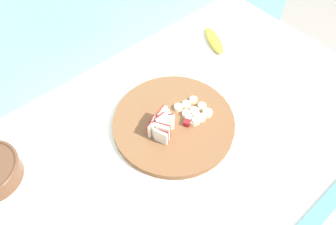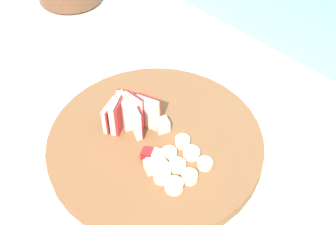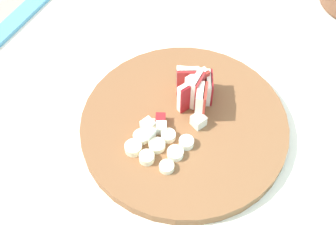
{
  "view_description": "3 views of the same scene",
  "coord_description": "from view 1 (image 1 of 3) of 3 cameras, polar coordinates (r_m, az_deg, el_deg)",
  "views": [
    {
      "loc": [
        -0.36,
        -0.36,
        1.7
      ],
      "look_at": [
        0.01,
        0.07,
        0.96
      ],
      "focal_mm": 34.1,
      "sensor_mm": 36.0,
      "label": 1
    },
    {
      "loc": [
        0.37,
        -0.28,
        1.5
      ],
      "look_at": [
        0.01,
        0.09,
        0.96
      ],
      "focal_mm": 47.57,
      "sensor_mm": 36.0,
      "label": 2
    },
    {
      "loc": [
        0.43,
        0.24,
        1.58
      ],
      "look_at": [
        0.04,
        0.03,
        0.97
      ],
      "focal_mm": 48.74,
      "sensor_mm": 36.0,
      "label": 3
    }
  ],
  "objects": [
    {
      "name": "tiled_countertop",
      "position": [
        1.34,
        1.7,
        -15.0
      ],
      "size": [
        1.34,
        0.83,
        0.92
      ],
      "color": "silver",
      "rests_on": "ground"
    },
    {
      "name": "tile_backsplash",
      "position": [
        1.35,
        -10.52,
        2.01
      ],
      "size": [
        2.4,
        0.04,
        1.35
      ],
      "primitive_type": "cube",
      "color": "#6BADC6",
      "rests_on": "ground"
    },
    {
      "name": "cutting_board",
      "position": [
        0.96,
        1.01,
        -1.82
      ],
      "size": [
        0.37,
        0.37,
        0.02
      ],
      "primitive_type": "cylinder",
      "color": "brown",
      "rests_on": "tiled_countertop"
    },
    {
      "name": "apple_wedge_fan",
      "position": [
        0.9,
        -1.28,
        -2.37
      ],
      "size": [
        0.09,
        0.08,
        0.07
      ],
      "color": "#A32323",
      "rests_on": "cutting_board"
    },
    {
      "name": "apple_dice_pile",
      "position": [
        0.94,
        3.27,
        -1.04
      ],
      "size": [
        0.09,
        0.1,
        0.02
      ],
      "color": "maroon",
      "rests_on": "cutting_board"
    },
    {
      "name": "banana_slice_rows",
      "position": [
        0.97,
        4.77,
        0.29
      ],
      "size": [
        0.08,
        0.1,
        0.01
      ],
      "color": "#F4EAC6",
      "rests_on": "cutting_board"
    },
    {
      "name": "banana_peel",
      "position": [
        1.23,
        8.2,
        12.7
      ],
      "size": [
        0.11,
        0.16,
        0.02
      ],
      "primitive_type": "ellipsoid",
      "rotation": [
        0.0,
        0.0,
        4.26
      ],
      "color": "gold",
      "rests_on": "tiled_countertop"
    }
  ]
}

